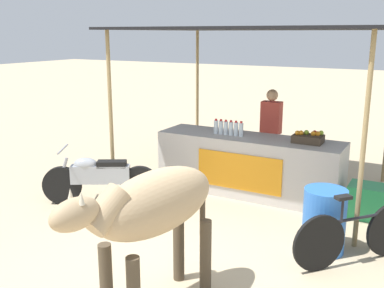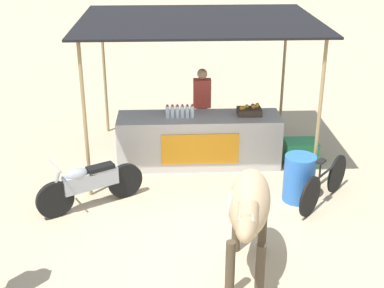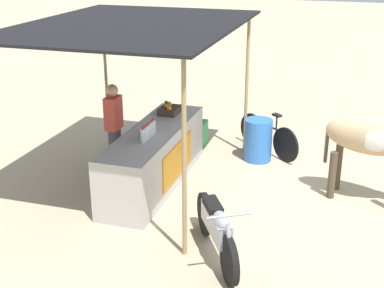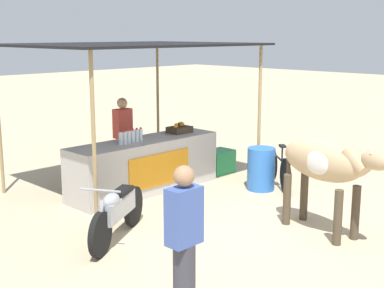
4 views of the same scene
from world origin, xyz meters
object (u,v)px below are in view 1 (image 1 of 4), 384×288
object	(u,v)px
vendor_behind_counter	(271,135)
cooler_box	(370,202)
bicycle_leaning	(355,235)
fruit_crate	(308,138)
water_barrel	(324,220)
cow	(152,208)
stall_counter	(248,165)
motorcycle_parked	(99,177)

from	to	relation	value
vendor_behind_counter	cooler_box	size ratio (longest dim) A/B	2.75
vendor_behind_counter	bicycle_leaning	size ratio (longest dim) A/B	1.28
fruit_crate	bicycle_leaning	size ratio (longest dim) A/B	0.34
water_barrel	cow	size ratio (longest dim) A/B	0.43
fruit_crate	vendor_behind_counter	distance (m)	1.10
water_barrel	cow	bearing A→B (deg)	-119.79
stall_counter	fruit_crate	world-z (taller)	fruit_crate
motorcycle_parked	bicycle_leaning	distance (m)	3.78
stall_counter	water_barrel	size ratio (longest dim) A/B	3.80
stall_counter	cow	world-z (taller)	cow
cow	bicycle_leaning	xyz separation A→B (m)	(1.52, 1.86, -0.69)
cooler_box	cow	bearing A→B (deg)	-113.96
stall_counter	water_barrel	bearing A→B (deg)	-42.91
vendor_behind_counter	water_barrel	xyz separation A→B (m)	(1.46, -2.21, -0.45)
cooler_box	bicycle_leaning	distance (m)	1.49
cooler_box	stall_counter	bearing A→B (deg)	177.09
fruit_crate	cow	world-z (taller)	cow
water_barrel	stall_counter	bearing A→B (deg)	137.09
cooler_box	fruit_crate	bearing A→B (deg)	170.96
fruit_crate	bicycle_leaning	bearing A→B (deg)	-58.28
vendor_behind_counter	bicycle_leaning	bearing A→B (deg)	-51.60
fruit_crate	bicycle_leaning	xyz separation A→B (m)	(1.01, -1.64, -0.68)
vendor_behind_counter	cow	bearing A→B (deg)	-85.53
vendor_behind_counter	water_barrel	bearing A→B (deg)	-56.44
fruit_crate	motorcycle_parked	distance (m)	3.26
water_barrel	cow	xyz separation A→B (m)	(-1.14, -1.98, 0.64)
motorcycle_parked	stall_counter	bearing A→B (deg)	40.24
stall_counter	cooler_box	world-z (taller)	stall_counter
fruit_crate	cooler_box	size ratio (longest dim) A/B	0.73
bicycle_leaning	water_barrel	bearing A→B (deg)	162.01
fruit_crate	stall_counter	bearing A→B (deg)	-176.44
fruit_crate	motorcycle_parked	size ratio (longest dim) A/B	0.28
water_barrel	cooler_box	bearing A→B (deg)	75.57
cooler_box	water_barrel	distance (m)	1.41
stall_counter	bicycle_leaning	world-z (taller)	stall_counter
cooler_box	water_barrel	size ratio (longest dim) A/B	0.76
cooler_box	cow	xyz separation A→B (m)	(-1.49, -3.34, 0.79)
fruit_crate	cow	size ratio (longest dim) A/B	0.24
stall_counter	motorcycle_parked	bearing A→B (deg)	-139.76
cow	stall_counter	bearing A→B (deg)	97.10
cooler_box	water_barrel	xyz separation A→B (m)	(-0.35, -1.36, 0.15)
fruit_crate	vendor_behind_counter	bearing A→B (deg)	140.28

